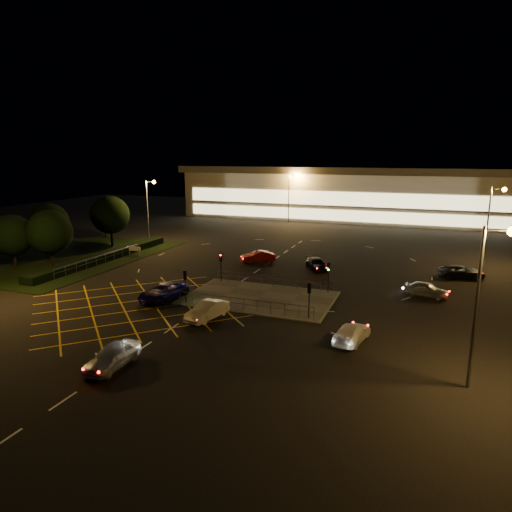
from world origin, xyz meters
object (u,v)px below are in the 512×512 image
(signal_sw, at_px, (185,280))
(signal_se, at_px, (309,293))
(car_right_silver, at_px, (426,289))
(car_east_grey, at_px, (462,272))
(car_approach_white, at_px, (352,333))
(signal_ne, at_px, (329,271))
(car_queue_white, at_px, (207,310))
(signal_nw, at_px, (221,261))
(car_far_dkgrey, at_px, (317,264))
(car_near_silver, at_px, (112,356))
(car_left_blue, at_px, (163,292))
(car_circ_red, at_px, (258,257))

(signal_sw, xyz_separation_m, signal_se, (12.00, 0.00, 0.00))
(signal_se, relative_size, car_right_silver, 0.74)
(car_east_grey, bearing_deg, car_approach_white, 144.70)
(signal_ne, xyz_separation_m, car_queue_white, (-8.25, -10.93, -1.62))
(signal_nw, xyz_separation_m, car_far_dkgrey, (8.62, 9.36, -1.69))
(signal_se, distance_m, car_approach_white, 5.68)
(signal_se, distance_m, car_east_grey, 23.45)
(signal_se, distance_m, car_near_silver, 16.83)
(car_near_silver, relative_size, car_right_silver, 1.08)
(car_near_silver, xyz_separation_m, car_left_blue, (-4.59, 13.71, -0.00))
(car_queue_white, height_order, car_left_blue, car_left_blue)
(signal_se, distance_m, signal_nw, 14.41)
(signal_sw, bearing_deg, signal_se, -180.00)
(signal_se, xyz_separation_m, car_right_silver, (9.36, 10.53, -1.64))
(car_far_dkgrey, xyz_separation_m, car_east_grey, (16.51, 2.02, 0.03))
(signal_nw, relative_size, car_near_silver, 0.69)
(car_near_silver, bearing_deg, car_east_grey, 54.91)
(car_far_dkgrey, bearing_deg, car_east_grey, -22.86)
(signal_se, relative_size, car_east_grey, 0.62)
(car_near_silver, height_order, car_far_dkgrey, car_near_silver)
(car_far_dkgrey, bearing_deg, car_queue_white, -133.33)
(signal_sw, relative_size, car_circ_red, 0.71)
(car_far_dkgrey, relative_size, car_east_grey, 0.91)
(car_circ_red, height_order, car_east_grey, car_circ_red)
(signal_sw, distance_m, car_far_dkgrey, 19.44)
(car_near_silver, height_order, car_right_silver, car_near_silver)
(car_far_dkgrey, bearing_deg, car_approach_white, -99.78)
(signal_sw, relative_size, car_left_blue, 0.56)
(car_circ_red, relative_size, car_approach_white, 0.95)
(signal_nw, bearing_deg, car_circ_red, 87.29)
(car_approach_white, bearing_deg, signal_sw, -1.60)
(car_left_blue, bearing_deg, signal_sw, 1.23)
(car_left_blue, relative_size, car_circ_red, 1.25)
(signal_ne, bearing_deg, car_east_grey, 40.91)
(signal_se, height_order, signal_nw, same)
(signal_ne, distance_m, car_near_silver, 23.69)
(signal_sw, distance_m, signal_ne, 14.41)
(signal_nw, height_order, car_queue_white, signal_nw)
(signal_nw, relative_size, car_right_silver, 0.74)
(signal_se, bearing_deg, car_left_blue, -1.23)
(signal_nw, height_order, car_right_silver, signal_nw)
(signal_sw, bearing_deg, car_near_silver, 98.18)
(car_east_grey, bearing_deg, car_circ_red, 78.31)
(signal_se, height_order, car_queue_white, signal_se)
(signal_nw, height_order, car_far_dkgrey, signal_nw)
(signal_sw, distance_m, car_right_silver, 23.87)
(car_approach_white, bearing_deg, car_right_silver, -99.93)
(car_left_blue, height_order, car_east_grey, car_left_blue)
(signal_sw, distance_m, car_circ_red, 18.48)
(signal_nw, xyz_separation_m, car_approach_white, (16.20, -11.41, -1.69))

